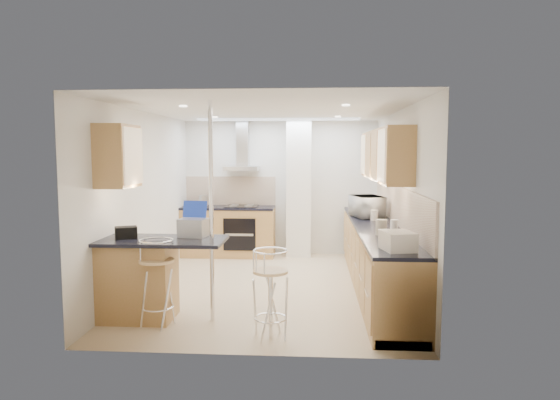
# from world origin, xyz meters

# --- Properties ---
(ground) EXTENTS (4.80, 4.80, 0.00)m
(ground) POSITION_xyz_m (0.00, 0.00, 0.00)
(ground) COLOR beige
(ground) RESTS_ON ground
(room_shell) EXTENTS (3.64, 4.84, 2.51)m
(room_shell) POSITION_xyz_m (0.32, 0.38, 1.54)
(room_shell) COLOR white
(room_shell) RESTS_ON ground
(right_counter) EXTENTS (0.63, 4.40, 0.92)m
(right_counter) POSITION_xyz_m (1.50, 0.00, 0.46)
(right_counter) COLOR #AB8444
(right_counter) RESTS_ON ground
(back_counter) EXTENTS (1.70, 0.63, 0.92)m
(back_counter) POSITION_xyz_m (-0.95, 2.10, 0.46)
(back_counter) COLOR #AB8444
(back_counter) RESTS_ON ground
(peninsula) EXTENTS (1.47, 0.72, 0.94)m
(peninsula) POSITION_xyz_m (-1.12, -1.45, 0.48)
(peninsula) COLOR #AB8444
(peninsula) RESTS_ON ground
(microwave) EXTENTS (0.55, 0.68, 0.33)m
(microwave) POSITION_xyz_m (1.45, 0.75, 1.09)
(microwave) COLOR silver
(microwave) RESTS_ON right_counter
(laptop) EXTENTS (0.34, 0.28, 0.21)m
(laptop) POSITION_xyz_m (-0.78, -1.28, 1.05)
(laptop) COLOR #AAAEB3
(laptop) RESTS_ON peninsula
(bag) EXTENTS (0.29, 0.26, 0.13)m
(bag) POSITION_xyz_m (-1.53, -1.42, 1.01)
(bag) COLOR black
(bag) RESTS_ON peninsula
(bar_stool_near) EXTENTS (0.44, 0.44, 0.99)m
(bar_stool_near) POSITION_xyz_m (-1.10, -1.68, 0.49)
(bar_stool_near) COLOR #DCB176
(bar_stool_near) RESTS_ON ground
(bar_stool_end) EXTENTS (0.54, 0.54, 0.94)m
(bar_stool_end) POSITION_xyz_m (0.18, -1.94, 0.47)
(bar_stool_end) COLOR #DCB176
(bar_stool_end) RESTS_ON ground
(jar_a) EXTENTS (0.13, 0.13, 0.18)m
(jar_a) POSITION_xyz_m (1.55, 0.90, 1.01)
(jar_a) COLOR silver
(jar_a) RESTS_ON right_counter
(jar_b) EXTENTS (0.11, 0.11, 0.15)m
(jar_b) POSITION_xyz_m (1.52, 0.42, 1.00)
(jar_b) COLOR silver
(jar_b) RESTS_ON right_counter
(jar_c) EXTENTS (0.14, 0.14, 0.19)m
(jar_c) POSITION_xyz_m (1.44, -0.88, 1.01)
(jar_c) COLOR beige
(jar_c) RESTS_ON right_counter
(jar_d) EXTENTS (0.12, 0.12, 0.15)m
(jar_d) POSITION_xyz_m (1.64, -0.61, 1.00)
(jar_d) COLOR silver
(jar_d) RESTS_ON right_counter
(bread_bin) EXTENTS (0.36, 0.42, 0.19)m
(bread_bin) POSITION_xyz_m (1.48, -1.82, 1.02)
(bread_bin) COLOR silver
(bread_bin) RESTS_ON right_counter
(kettle) EXTENTS (0.16, 0.16, 0.20)m
(kettle) POSITION_xyz_m (-1.44, 2.19, 1.02)
(kettle) COLOR #BCBEC1
(kettle) RESTS_ON back_counter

